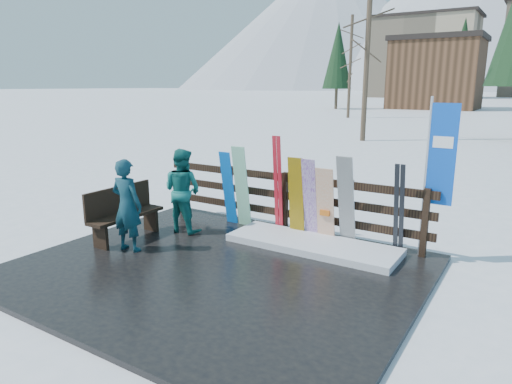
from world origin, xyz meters
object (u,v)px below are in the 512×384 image
Objects in this scene: bench at (123,211)px; snowboard_3 at (310,200)px; rental_flag at (438,161)px; person_back at (182,190)px; snowboard_5 at (325,206)px; snowboard_0 at (228,188)px; snowboard_1 at (242,187)px; snowboard_2 at (296,198)px; person_front at (127,205)px; snowboard_4 at (346,202)px.

bench is 0.99× the size of snowboard_3.
rental_flag is 1.61× the size of person_back.
snowboard_3 is 0.31m from snowboard_5.
rental_flag is at bearing 22.34° from bench.
person_back is at bearing -159.56° from snowboard_3.
bench is 1.09× the size of snowboard_5.
snowboard_0 reaches higher than bench.
snowboard_3 is at bearing 180.00° from snowboard_5.
snowboard_1 reaches higher than snowboard_5.
rental_flag is at bearing 6.56° from snowboard_2.
snowboard_2 is at bearing 34.03° from bench.
snowboard_3 is 3.20m from person_front.
snowboard_0 is 0.97m from person_back.
rental_flag is (2.07, 0.27, 0.85)m from snowboard_3.
snowboard_4 is 1.20× the size of snowboard_5.
rental_flag reaches higher than person_front.
snowboard_2 is at bearing -140.48° from person_front.
snowboard_5 is (1.79, -0.00, -0.13)m from snowboard_1.
person_back reaches higher than snowboard_3.
snowboard_5 is (-0.39, -0.00, -0.13)m from snowboard_4.
snowboard_4 is at bearing 0.00° from snowboard_2.
snowboard_5 is at bearing 0.00° from snowboard_3.
rental_flag reaches higher than snowboard_5.
snowboard_1 is 3.66m from rental_flag.
snowboard_1 is 1.03× the size of person_front.
snowboard_4 is 1.04× the size of person_front.
person_front reaches higher than snowboard_5.
snowboard_1 is 1.02× the size of person_back.
rental_flag is at bearing 7.43° from snowboard_3.
snowboard_1 reaches higher than snowboard_0.
snowboard_3 is at bearing 31.42° from bench.
snowboard_4 is at bearing -166.94° from person_back.
snowboard_2 is 3.00m from person_front.
snowboard_0 is 1.00× the size of snowboard_2.
snowboard_2 is 2.17m from person_back.
snowboard_2 is 0.91× the size of snowboard_4.
snowboard_5 reaches higher than bench.
snowboard_5 is at bearing -0.00° from snowboard_2.
person_back is at bearing -165.57° from rental_flag.
snowboard_2 is 0.94× the size of person_back.
snowboard_1 is 1.08× the size of snowboard_3.
person_back is (-2.28, -0.85, 0.05)m from snowboard_3.
snowboard_0 is 0.94× the size of person_back.
snowboard_4 is (2.18, 0.00, -0.00)m from snowboard_1.
snowboard_1 reaches higher than bench.
bench is 1.15m from person_back.
snowboard_3 is 2.43m from person_back.
person_back reaches higher than snowboard_0.
snowboard_0 is 2.11m from snowboard_5.
person_front is (0.54, -0.38, 0.28)m from bench.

